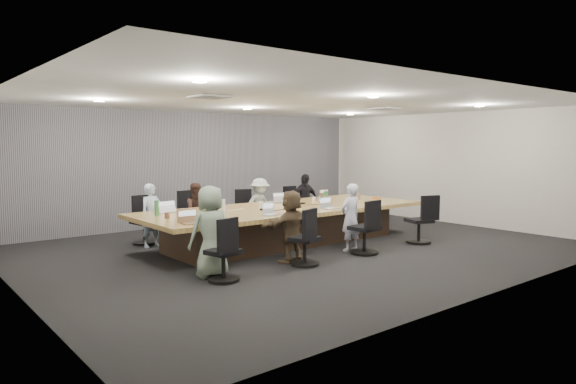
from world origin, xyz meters
TOP-DOWN VIEW (x-y plane):
  - floor at (0.00, 0.00)m, footprint 10.00×8.00m
  - ceiling at (0.00, 0.00)m, footprint 10.00×8.00m
  - wall_back at (0.00, 4.00)m, footprint 10.00×0.00m
  - wall_front at (0.00, -4.00)m, footprint 10.00×0.00m
  - wall_left at (-5.00, 0.00)m, footprint 0.00×8.00m
  - wall_right at (5.00, 0.00)m, footprint 0.00×8.00m
  - curtain at (0.00, 3.92)m, footprint 9.80×0.04m
  - conference_table at (0.00, 0.50)m, footprint 6.00×2.20m
  - chair_0 at (-2.24, 2.20)m, footprint 0.58×0.58m
  - chair_1 at (-1.24, 2.20)m, footprint 0.65×0.65m
  - chair_2 at (0.36, 2.20)m, footprint 0.62×0.62m
  - chair_3 at (1.70, 2.20)m, footprint 0.49×0.49m
  - chair_4 at (-2.51, -1.20)m, footprint 0.59×0.59m
  - chair_5 at (-0.95, -1.20)m, footprint 0.63×0.63m
  - chair_6 at (0.49, -1.20)m, footprint 0.59×0.59m
  - chair_7 at (2.11, -1.20)m, footprint 0.66×0.66m
  - person_0 at (-2.24, 1.85)m, footprint 0.49×0.36m
  - laptop_0 at (-2.24, 1.30)m, footprint 0.36×0.26m
  - person_1 at (-1.24, 1.85)m, footprint 0.61×0.49m
  - laptop_1 at (-1.24, 1.30)m, footprint 0.31×0.23m
  - person_2 at (0.36, 1.85)m, footprint 0.83×0.52m
  - laptop_2 at (0.36, 1.30)m, footprint 0.33×0.24m
  - person_3 at (1.70, 1.85)m, footprint 0.79×0.42m
  - laptop_3 at (1.70, 1.30)m, footprint 0.31×0.23m
  - person_4 at (-2.51, -0.85)m, footprint 0.70×0.48m
  - laptop_4 at (-2.51, -0.30)m, footprint 0.35×0.26m
  - person_5 at (-0.95, -0.85)m, footprint 1.18×0.51m
  - laptop_5 at (-0.95, -0.30)m, footprint 0.32×0.25m
  - person_6 at (0.49, -0.85)m, footprint 0.47×0.31m
  - laptop_6 at (0.49, -0.30)m, footprint 0.30×0.21m
  - bottle_green_left at (-2.57, 0.90)m, footprint 0.10×0.10m
  - bottle_green_right at (1.02, 0.39)m, footprint 0.08×0.08m
  - bottle_clear at (-1.31, 0.71)m, footprint 0.09×0.09m
  - cup_white_far at (-0.31, 0.89)m, footprint 0.10×0.10m
  - cup_white_near at (1.17, 0.93)m, footprint 0.09×0.09m
  - mug_brown at (-2.57, 0.50)m, footprint 0.10×0.10m
  - mic_left at (-0.61, 0.37)m, footprint 0.18×0.15m
  - mic_right at (0.63, 0.70)m, footprint 0.16×0.13m
  - stapler at (-0.05, 0.19)m, footprint 0.16×0.07m
  - canvas_bag at (2.22, 0.67)m, footprint 0.28×0.22m
  - snack_packet at (2.65, 0.41)m, footprint 0.22×0.20m

SIDE VIEW (x-z plane):
  - floor at x=0.00m, z-range 0.00..0.00m
  - chair_3 at x=1.70m, z-range 0.00..0.72m
  - chair_4 at x=-2.51m, z-range 0.00..0.72m
  - chair_2 at x=0.36m, z-range 0.00..0.72m
  - chair_5 at x=-0.95m, z-range 0.00..0.74m
  - chair_0 at x=-2.24m, z-range 0.00..0.75m
  - chair_7 at x=2.11m, z-range 0.00..0.77m
  - chair_6 at x=0.49m, z-range 0.00..0.80m
  - conference_table at x=0.00m, z-range 0.03..0.77m
  - chair_1 at x=-1.24m, z-range 0.00..0.82m
  - person_1 at x=-1.24m, z-range 0.00..1.20m
  - person_5 at x=-0.95m, z-range 0.00..1.23m
  - person_2 at x=0.36m, z-range 0.00..1.23m
  - person_0 at x=-2.24m, z-range 0.00..1.24m
  - person_6 at x=0.49m, z-range 0.00..1.27m
  - person_3 at x=1.70m, z-range 0.00..1.29m
  - person_4 at x=-2.51m, z-range 0.00..1.38m
  - laptop_0 at x=-2.24m, z-range 0.74..0.76m
  - laptop_1 at x=-1.24m, z-range 0.74..0.76m
  - laptop_2 at x=0.36m, z-range 0.74..0.76m
  - laptop_3 at x=1.70m, z-range 0.74..0.76m
  - laptop_4 at x=-2.51m, z-range 0.74..0.76m
  - laptop_5 at x=-0.95m, z-range 0.74..0.76m
  - laptop_6 at x=0.49m, z-range 0.74..0.76m
  - mic_right at x=0.63m, z-range 0.74..0.77m
  - mic_left at x=-0.61m, z-range 0.74..0.77m
  - snack_packet at x=2.65m, z-range 0.74..0.78m
  - stapler at x=-0.05m, z-range 0.74..0.80m
  - cup_white_near at x=1.17m, z-range 0.74..0.83m
  - cup_white_far at x=-0.31m, z-range 0.74..0.84m
  - mug_brown at x=-2.57m, z-range 0.74..0.84m
  - canvas_bag at x=2.22m, z-range 0.74..0.87m
  - bottle_clear at x=-1.31m, z-range 0.74..0.97m
  - bottle_green_left at x=-2.57m, z-range 0.74..1.01m
  - bottle_green_right at x=1.02m, z-range 0.74..1.01m
  - wall_back at x=0.00m, z-range 0.00..2.80m
  - wall_front at x=0.00m, z-range 0.00..2.80m
  - wall_left at x=-5.00m, z-range 0.00..2.80m
  - wall_right at x=5.00m, z-range 0.00..2.80m
  - curtain at x=0.00m, z-range 0.00..2.80m
  - ceiling at x=0.00m, z-range 2.80..2.80m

